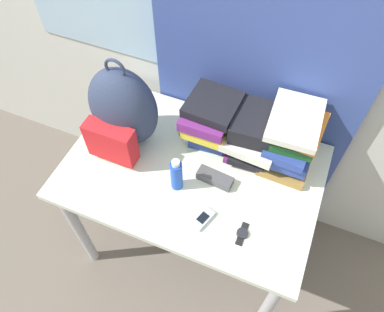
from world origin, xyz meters
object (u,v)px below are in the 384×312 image
backpack (122,111)px  sports_bottle (212,128)px  book_stack_right (290,140)px  sunglasses_case (215,178)px  book_stack_center (255,134)px  water_bottle (190,127)px  cell_phone (203,219)px  book_stack_left (212,117)px  sunscreen_bottle (176,175)px  wristwatch (242,234)px

backpack → sports_bottle: 0.38m
book_stack_right → sunglasses_case: (-0.24, -0.22, -0.11)m
book_stack_center → water_bottle: size_ratio=1.54×
water_bottle → cell_phone: bearing=-60.3°
water_bottle → sunglasses_case: 0.25m
book_stack_left → sunglasses_case: bearing=-64.9°
cell_phone → sunglasses_case: size_ratio=0.71×
backpack → sports_bottle: backpack is taller
sunscreen_bottle → sunglasses_case: bearing=31.5°
cell_phone → wristwatch: 0.16m
sports_bottle → book_stack_left: bearing=112.1°
sunscreen_bottle → wristwatch: sunscreen_bottle is taller
sports_bottle → cell_phone: sports_bottle is taller
book_stack_center → cell_phone: book_stack_center is taller
sunscreen_bottle → book_stack_left: bearing=83.9°
book_stack_right → wristwatch: bearing=-98.3°
sunscreen_bottle → sports_bottle: bearing=79.0°
backpack → book_stack_left: (0.33, 0.16, -0.07)m
book_stack_right → sunscreen_bottle: bearing=-141.2°
backpack → wristwatch: bearing=-21.2°
book_stack_right → wristwatch: 0.42m
book_stack_center → book_stack_right: bearing=0.7°
book_stack_left → wristwatch: (0.28, -0.40, -0.12)m
sunglasses_case → cell_phone: bearing=-83.7°
book_stack_right → sunscreen_bottle: size_ratio=1.63×
backpack → sunscreen_bottle: bearing=-24.6°
sunscreen_bottle → book_stack_center: bearing=52.7°
backpack → water_bottle: bearing=22.4°
sports_bottle → sunscreen_bottle: sports_bottle is taller
book_stack_left → book_stack_right: 0.34m
cell_phone → water_bottle: bearing=119.7°
book_stack_center → water_bottle: bearing=-168.4°
sports_bottle → wristwatch: bearing=-53.6°
book_stack_left → sunglasses_case: (0.10, -0.22, -0.10)m
book_stack_right → sunglasses_case: size_ratio=1.81×
backpack → cell_phone: (0.45, -0.24, -0.18)m
sports_bottle → sunscreen_bottle: 0.26m
book_stack_center → sports_bottle: sports_bottle is taller
backpack → sports_bottle: (0.35, 0.12, -0.08)m
water_bottle → sunscreen_bottle: 0.25m
water_bottle → sports_bottle: sports_bottle is taller
water_bottle → backpack: bearing=-157.6°
water_bottle → sunscreen_bottle: size_ratio=1.10×
backpack → water_bottle: (0.26, 0.11, -0.10)m
water_bottle → wristwatch: size_ratio=1.96×
book_stack_right → sports_bottle: (-0.32, -0.04, -0.02)m
book_stack_left → cell_phone: (0.12, -0.40, -0.11)m
book_stack_left → book_stack_right: book_stack_right is taller
backpack → wristwatch: 0.68m
book_stack_center → book_stack_right: (0.15, 0.00, 0.02)m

